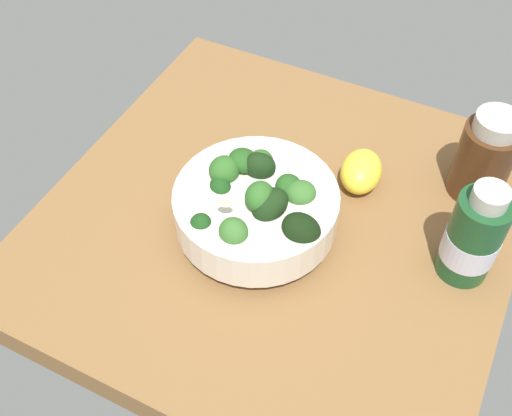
{
  "coord_description": "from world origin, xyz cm",
  "views": [
    {
      "loc": [
        46.93,
        19.8,
        60.92
      ],
      "look_at": [
        3.51,
        -1.68,
        4.0
      ],
      "focal_mm": 43.68,
      "sensor_mm": 36.0,
      "label": 1
    }
  ],
  "objects": [
    {
      "name": "ground_plane",
      "position": [
        0.0,
        0.0,
        -2.34
      ],
      "size": [
        57.79,
        57.79,
        4.67
      ],
      "primitive_type": "cube",
      "color": "brown"
    },
    {
      "name": "bowl_of_broccoli",
      "position": [
        3.48,
        -1.61,
        4.54
      ],
      "size": [
        19.76,
        19.76,
        10.45
      ],
      "color": "silver",
      "rests_on": "ground_plane"
    },
    {
      "name": "bottle_tall",
      "position": [
        -1.92,
        22.71,
        5.91
      ],
      "size": [
        6.21,
        6.21,
        13.68
      ],
      "color": "#194723",
      "rests_on": "ground_plane"
    },
    {
      "name": "lemon_wedge",
      "position": [
        -9.45,
        7.19,
        2.34
      ],
      "size": [
        7.81,
        6.17,
        4.67
      ],
      "primitive_type": "ellipsoid",
      "rotation": [
        0.0,
        0.0,
        0.12
      ],
      "color": "yellow",
      "rests_on": "ground_plane"
    },
    {
      "name": "bottle_short",
      "position": [
        -15.33,
        20.98,
        5.83
      ],
      "size": [
        7.15,
        7.15,
        12.36
      ],
      "color": "#472814",
      "rests_on": "ground_plane"
    }
  ]
}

